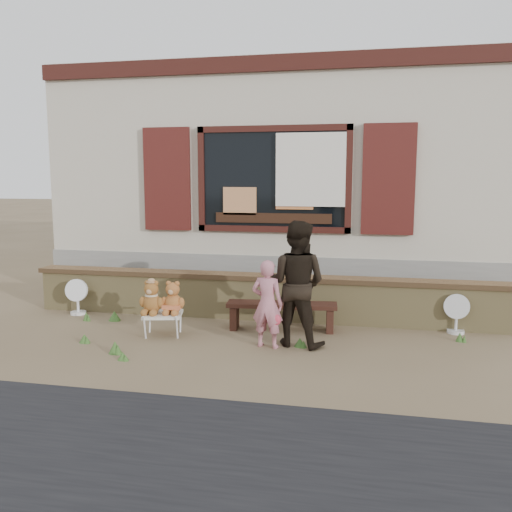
% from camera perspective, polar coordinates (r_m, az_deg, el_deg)
% --- Properties ---
extents(ground, '(80.00, 80.00, 0.00)m').
position_cam_1_polar(ground, '(7.17, -0.99, -8.62)').
color(ground, brown).
rests_on(ground, ground).
extents(shopfront, '(8.04, 5.13, 4.00)m').
position_cam_1_polar(shopfront, '(11.28, 4.09, 7.85)').
color(shopfront, '#9F9580').
rests_on(shopfront, ground).
extents(brick_wall, '(7.10, 0.36, 0.67)m').
position_cam_1_polar(brick_wall, '(8.03, 0.59, -4.25)').
color(brick_wall, tan).
rests_on(brick_wall, ground).
extents(bench, '(1.52, 0.46, 0.38)m').
position_cam_1_polar(bench, '(7.46, 2.72, -5.72)').
color(bench, black).
rests_on(bench, ground).
extents(folding_chair, '(0.58, 0.53, 0.30)m').
position_cam_1_polar(folding_chair, '(7.32, -9.77, -6.17)').
color(folding_chair, silver).
rests_on(folding_chair, ground).
extents(teddy_bear_left, '(0.39, 0.35, 0.45)m').
position_cam_1_polar(teddy_bear_left, '(7.28, -10.92, -4.21)').
color(teddy_bear_left, brown).
rests_on(teddy_bear_left, folding_chair).
extents(teddy_bear_right, '(0.38, 0.35, 0.44)m').
position_cam_1_polar(teddy_bear_right, '(7.24, -8.72, -4.26)').
color(teddy_bear_right, brown).
rests_on(teddy_bear_right, folding_chair).
extents(child, '(0.43, 0.32, 1.09)m').
position_cam_1_polar(child, '(6.67, 1.20, -5.06)').
color(child, '#CF7C8C').
rests_on(child, ground).
extents(adult, '(0.88, 0.76, 1.56)m').
position_cam_1_polar(adult, '(6.73, 4.30, -2.90)').
color(adult, black).
rests_on(adult, ground).
extents(fan_left, '(0.35, 0.23, 0.55)m').
position_cam_1_polar(fan_left, '(8.74, -18.27, -4.07)').
color(fan_left, white).
rests_on(fan_left, ground).
extents(fan_right, '(0.35, 0.23, 0.54)m').
position_cam_1_polar(fan_right, '(7.80, 20.35, -5.68)').
color(fan_right, silver).
rests_on(fan_right, ground).
extents(grass_tufts, '(5.31, 1.73, 0.15)m').
position_cam_1_polar(grass_tufts, '(7.27, -10.16, -7.99)').
color(grass_tufts, '#3B6327').
rests_on(grass_tufts, ground).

